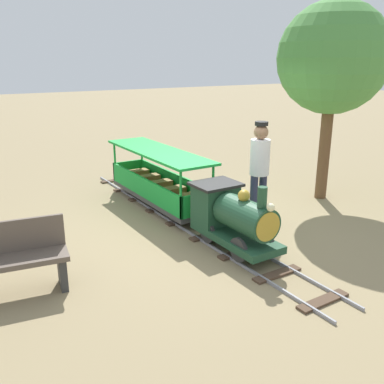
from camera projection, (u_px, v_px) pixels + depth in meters
ground_plane at (198, 229)px, 6.59m from camera, size 60.00×60.00×0.00m
track at (185, 220)px, 6.88m from camera, size 0.68×6.40×0.04m
locomotive at (232, 215)px, 5.76m from camera, size 0.64×1.45×1.00m
passenger_car at (159, 183)px, 7.49m from camera, size 0.74×2.70×0.97m
conductor_person at (260, 165)px, 6.54m from camera, size 0.30×0.30×1.62m
park_bench at (6, 260)px, 4.63m from camera, size 1.35×0.60×0.82m
oak_tree_near at (333, 59)px, 7.33m from camera, size 1.93×1.93×3.50m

